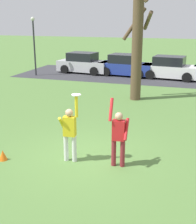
# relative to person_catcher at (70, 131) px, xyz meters

# --- Properties ---
(ground_plane) EXTENTS (120.00, 120.00, 0.00)m
(ground_plane) POSITION_rel_person_catcher_xyz_m (0.33, 0.36, -0.98)
(ground_plane) COLOR #567F3D
(person_catcher) EXTENTS (0.55, 0.49, 2.08)m
(person_catcher) POSITION_rel_person_catcher_xyz_m (0.00, 0.00, 0.00)
(person_catcher) COLOR silver
(person_catcher) RESTS_ON ground_plane
(person_defender) EXTENTS (0.56, 0.49, 2.04)m
(person_defender) POSITION_rel_person_catcher_xyz_m (1.46, 0.11, -0.00)
(person_defender) COLOR maroon
(person_defender) RESTS_ON ground_plane
(frisbee_disc) EXTENTS (0.27, 0.27, 0.02)m
(frisbee_disc) POSITION_rel_person_catcher_xyz_m (0.22, 0.02, 1.11)
(frisbee_disc) COLOR white
(frisbee_disc) RESTS_ON person_catcher
(parked_car_silver) EXTENTS (4.27, 2.38, 1.59)m
(parked_car_silver) POSITION_rel_person_catcher_xyz_m (-5.02, 14.95, -0.25)
(parked_car_silver) COLOR #BCBCC1
(parked_car_silver) RESTS_ON ground_plane
(parked_car_blue) EXTENTS (4.27, 2.38, 1.59)m
(parked_car_blue) POSITION_rel_person_catcher_xyz_m (-1.58, 14.74, -0.25)
(parked_car_blue) COLOR #233893
(parked_car_blue) RESTS_ON ground_plane
(parked_car_white) EXTENTS (4.27, 2.38, 1.59)m
(parked_car_white) POSITION_rel_person_catcher_xyz_m (1.75, 14.49, -0.25)
(parked_car_white) COLOR white
(parked_car_white) RESTS_ON ground_plane
(parking_strip) EXTENTS (23.35, 6.40, 0.01)m
(parking_strip) POSITION_rel_person_catcher_xyz_m (2.00, 14.72, -0.98)
(parking_strip) COLOR #38383D
(parking_strip) RESTS_ON ground_plane
(bare_tree_tall) EXTENTS (1.66, 1.59, 6.54)m
(bare_tree_tall) POSITION_rel_person_catcher_xyz_m (0.48, 7.91, 1.99)
(bare_tree_tall) COLOR brown
(bare_tree_tall) RESTS_ON ground_plane
(lamppost_by_lot) EXTENTS (0.28, 0.28, 4.26)m
(lamppost_by_lot) POSITION_rel_person_catcher_xyz_m (-8.10, 12.72, 1.60)
(lamppost_by_lot) COLOR #2D2D33
(lamppost_by_lot) RESTS_ON ground_plane
(field_cone_orange) EXTENTS (0.26, 0.26, 0.32)m
(field_cone_orange) POSITION_rel_person_catcher_xyz_m (-2.00, -0.58, -0.82)
(field_cone_orange) COLOR orange
(field_cone_orange) RESTS_ON ground_plane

